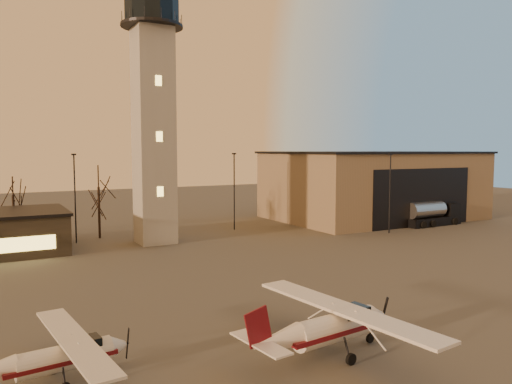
% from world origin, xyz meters
% --- Properties ---
extents(ground, '(220.00, 220.00, 0.00)m').
position_xyz_m(ground, '(0.00, 0.00, 0.00)').
color(ground, '#43413E').
rests_on(ground, ground).
extents(control_tower, '(6.80, 6.80, 32.60)m').
position_xyz_m(control_tower, '(0.00, 30.00, 16.33)').
color(control_tower, gray).
rests_on(control_tower, ground).
extents(hangar, '(30.60, 20.60, 10.30)m').
position_xyz_m(hangar, '(36.00, 33.98, 5.15)').
color(hangar, '#7E6952').
rests_on(hangar, ground).
extents(light_poles, '(58.50, 12.25, 10.14)m').
position_xyz_m(light_poles, '(0.50, 31.00, 5.41)').
color(light_poles, black).
rests_on(light_poles, ground).
extents(tree_row, '(37.20, 9.20, 8.80)m').
position_xyz_m(tree_row, '(-13.70, 39.16, 5.94)').
color(tree_row, black).
rests_on(tree_row, ground).
extents(cessna_front, '(9.90, 12.48, 3.43)m').
position_xyz_m(cessna_front, '(-1.15, -4.80, 1.17)').
color(cessna_front, silver).
rests_on(cessna_front, ground).
extents(cessna_rear, '(7.99, 10.08, 2.77)m').
position_xyz_m(cessna_rear, '(-13.95, -1.34, 0.95)').
color(cessna_rear, beige).
rests_on(cessna_rear, ground).
extents(fuel_truck, '(9.24, 3.28, 3.39)m').
position_xyz_m(fuel_truck, '(37.88, 24.00, 1.34)').
color(fuel_truck, black).
rests_on(fuel_truck, ground).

